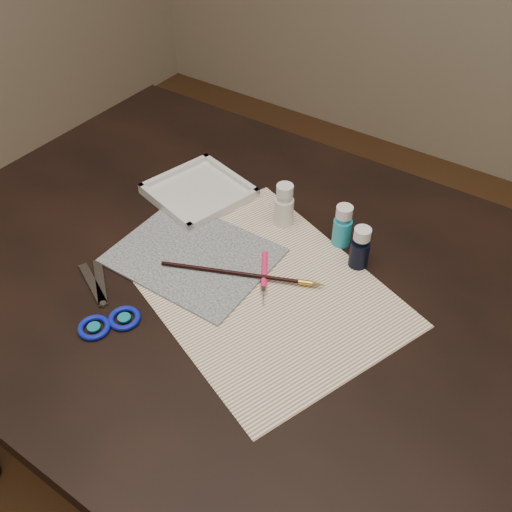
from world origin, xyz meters
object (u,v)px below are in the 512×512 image
Objects in this scene: paint_bottle_navy at (360,248)px; palette_tray at (199,191)px; paint_bottle_white at (284,205)px; canvas at (193,255)px; scissors at (96,298)px; paint_bottle_cyan at (343,226)px; paper at (261,287)px.

palette_tray is at bearing 179.60° from paint_bottle_navy.
paint_bottle_white reaches higher than palette_tray.
paint_bottle_white is (0.08, 0.17, 0.04)m from canvas.
scissors is 0.33m from palette_tray.
paint_bottle_navy is at bearing -0.40° from palette_tray.
paint_bottle_navy is (0.17, -0.02, -0.00)m from paint_bottle_white.
paint_bottle_navy is at bearing -109.69° from scissors.
canvas is at bearing -137.42° from paint_bottle_cyan.
paint_bottle_white reaches higher than paper.
palette_tray is at bearing 150.07° from paper.
paint_bottle_white is 0.44× the size of scissors.
paper is 0.19m from paint_bottle_cyan.
scissors reaches higher than paper.
paint_bottle_cyan is 1.01× the size of paint_bottle_navy.
palette_tray is (-0.04, 0.33, 0.01)m from scissors.
palette_tray is at bearing 125.67° from canvas.
palette_tray reaches higher than canvas.
scissors is (-0.15, -0.35, -0.04)m from paint_bottle_white.
paint_bottle_white is at bearing 6.64° from palette_tray.
paint_bottle_white is at bearing 171.79° from paint_bottle_navy.
paint_bottle_white is 1.07× the size of paint_bottle_navy.
canvas is at bearing -85.80° from scissors.
canvas is 3.25× the size of paint_bottle_cyan.
paint_bottle_white reaches higher than canvas.
scissors is (-0.27, -0.36, -0.04)m from paint_bottle_cyan.
paint_bottle_white is at bearing -174.92° from paint_bottle_cyan.
paint_bottle_navy is 0.37m from palette_tray.
palette_tray is at bearing -57.55° from scissors.
canvas is 0.19m from scissors.
paint_bottle_navy is 0.46m from scissors.
paint_bottle_cyan is (0.20, 0.18, 0.04)m from canvas.
paint_bottle_white is at bearing 110.19° from paper.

